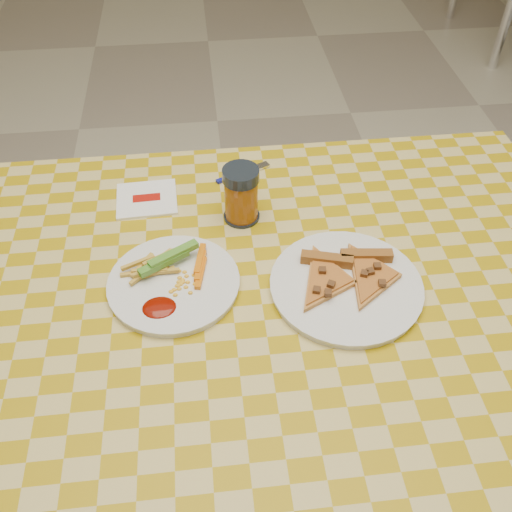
# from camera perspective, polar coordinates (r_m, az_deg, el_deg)

# --- Properties ---
(ground) EXTENTS (8.00, 8.00, 0.00)m
(ground) POSITION_cam_1_polar(r_m,az_deg,el_deg) (1.66, 0.25, -20.90)
(ground) COLOR beige
(ground) RESTS_ON ground
(table) EXTENTS (1.28, 0.88, 0.76)m
(table) POSITION_cam_1_polar(r_m,az_deg,el_deg) (1.07, 0.36, -5.95)
(table) COLOR white
(table) RESTS_ON ground
(plate_left) EXTENTS (0.23, 0.23, 0.01)m
(plate_left) POSITION_cam_1_polar(r_m,az_deg,el_deg) (1.02, -8.21, -2.81)
(plate_left) COLOR white
(plate_left) RESTS_ON table
(plate_right) EXTENTS (0.33, 0.33, 0.01)m
(plate_right) POSITION_cam_1_polar(r_m,az_deg,el_deg) (1.02, 8.98, -3.04)
(plate_right) COLOR white
(plate_right) RESTS_ON table
(fries_veggies) EXTENTS (0.18, 0.16, 0.04)m
(fries_veggies) POSITION_cam_1_polar(r_m,az_deg,el_deg) (1.02, -8.78, -1.59)
(fries_veggies) COLOR gold
(fries_veggies) RESTS_ON plate_left
(pizza_slices) EXTENTS (0.23, 0.21, 0.02)m
(pizza_slices) POSITION_cam_1_polar(r_m,az_deg,el_deg) (1.02, 9.10, -1.90)
(pizza_slices) COLOR gold
(pizza_slices) RESTS_ON plate_right
(drink_glass) EXTENTS (0.07, 0.07, 0.12)m
(drink_glass) POSITION_cam_1_polar(r_m,az_deg,el_deg) (1.11, -1.49, 6.13)
(drink_glass) COLOR black
(drink_glass) RESTS_ON table
(napkin) EXTENTS (0.13, 0.12, 0.01)m
(napkin) POSITION_cam_1_polar(r_m,az_deg,el_deg) (1.21, -10.87, 5.63)
(napkin) COLOR white
(napkin) RESTS_ON table
(fork) EXTENTS (0.12, 0.07, 0.01)m
(fork) POSITION_cam_1_polar(r_m,az_deg,el_deg) (1.26, -1.24, 8.37)
(fork) COLOR navy
(fork) RESTS_ON table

